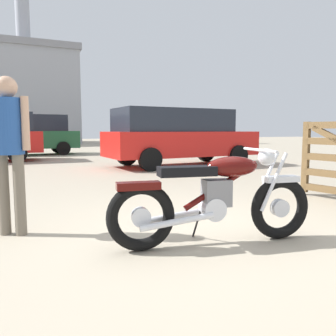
# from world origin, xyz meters

# --- Properties ---
(ground_plane) EXTENTS (80.00, 80.00, 0.00)m
(ground_plane) POSITION_xyz_m (0.00, 0.00, 0.00)
(ground_plane) COLOR tan
(vintage_motorcycle) EXTENTS (2.07, 0.68, 0.94)m
(vintage_motorcycle) POSITION_xyz_m (-0.05, -0.32, 0.45)
(vintage_motorcycle) COLOR black
(vintage_motorcycle) RESTS_ON ground_plane
(bystander) EXTENTS (0.41, 0.30, 1.66)m
(bystander) POSITION_xyz_m (-1.87, 0.80, 1.02)
(bystander) COLOR #706656
(bystander) RESTS_ON ground_plane
(white_estate_far) EXTENTS (4.83, 2.26, 1.74)m
(white_estate_far) POSITION_xyz_m (2.74, 6.49, 0.94)
(white_estate_far) COLOR black
(white_estate_far) RESTS_ON ground_plane
(dark_sedan_left) EXTENTS (3.99, 2.00, 1.78)m
(dark_sedan_left) POSITION_xyz_m (-1.20, 13.35, 0.92)
(dark_sedan_left) COLOR black
(dark_sedan_left) RESTS_ON ground_plane
(pale_sedan_back) EXTENTS (4.03, 2.09, 1.78)m
(pale_sedan_back) POSITION_xyz_m (6.35, 12.84, 0.92)
(pale_sedan_back) COLOR black
(pale_sedan_back) RESTS_ON ground_plane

